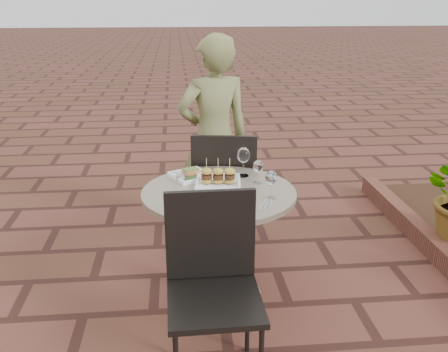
{
  "coord_description": "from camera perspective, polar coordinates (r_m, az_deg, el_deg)",
  "views": [
    {
      "loc": [
        -0.24,
        -2.58,
        1.79
      ],
      "look_at": [
        0.02,
        0.11,
        0.82
      ],
      "focal_mm": 40.0,
      "sensor_mm": 36.0,
      "label": 1
    }
  ],
  "objects": [
    {
      "name": "wine_glass_right",
      "position": [
        2.77,
        5.41,
        -0.33
      ],
      "size": [
        0.07,
        0.07,
        0.16
      ],
      "color": "white",
      "rests_on": "cafe_table"
    },
    {
      "name": "cutlery_set",
      "position": [
        2.72,
        4.91,
        -3.21
      ],
      "size": [
        0.13,
        0.19,
        0.0
      ],
      "primitive_type": null,
      "rotation": [
        0.0,
        0.0,
        -0.33
      ],
      "color": "silver",
      "rests_on": "cafe_table"
    },
    {
      "name": "ground",
      "position": [
        3.15,
        -0.24,
        -14.85
      ],
      "size": [
        60.0,
        60.0,
        0.0
      ],
      "primitive_type": "plane",
      "color": "#572B22",
      "rests_on": "ground"
    },
    {
      "name": "cafe_table",
      "position": [
        3.0,
        -0.57,
        -6.07
      ],
      "size": [
        0.9,
        0.9,
        0.73
      ],
      "color": "gray",
      "rests_on": "ground"
    },
    {
      "name": "chair_near",
      "position": [
        2.43,
        -1.31,
        -10.96
      ],
      "size": [
        0.45,
        0.45,
        0.93
      ],
      "rotation": [
        0.0,
        0.0,
        0.02
      ],
      "color": "black",
      "rests_on": "ground"
    },
    {
      "name": "chair_far",
      "position": [
        3.51,
        0.05,
        -0.93
      ],
      "size": [
        0.49,
        0.49,
        0.93
      ],
      "rotation": [
        0.0,
        0.0,
        3.01
      ],
      "color": "black",
      "rests_on": "ground"
    },
    {
      "name": "plate_salmon",
      "position": [
        3.11,
        -3.84,
        0.1
      ],
      "size": [
        0.29,
        0.29,
        0.06
      ],
      "rotation": [
        0.0,
        0.0,
        0.48
      ],
      "color": "white",
      "rests_on": "cafe_table"
    },
    {
      "name": "steel_ramekin",
      "position": [
        3.05,
        -4.96,
        -0.2
      ],
      "size": [
        0.06,
        0.06,
        0.04
      ],
      "primitive_type": "cylinder",
      "rotation": [
        0.0,
        0.0,
        -0.03
      ],
      "color": "silver",
      "rests_on": "cafe_table"
    },
    {
      "name": "plate_tuna",
      "position": [
        2.7,
        -1.06,
        -2.97
      ],
      "size": [
        0.32,
        0.32,
        0.03
      ],
      "rotation": [
        0.0,
        0.0,
        0.26
      ],
      "color": "white",
      "rests_on": "cafe_table"
    },
    {
      "name": "plate_sliders",
      "position": [
        2.97,
        -0.67,
        -0.41
      ],
      "size": [
        0.29,
        0.29,
        0.17
      ],
      "rotation": [
        0.0,
        0.0,
        -0.1
      ],
      "color": "white",
      "rests_on": "cafe_table"
    },
    {
      "name": "wine_glass_mid",
      "position": [
        3.1,
        2.24,
        2.33
      ],
      "size": [
        0.08,
        0.08,
        0.19
      ],
      "color": "white",
      "rests_on": "cafe_table"
    },
    {
      "name": "wine_glass_far",
      "position": [
        2.99,
        3.89,
        1.06
      ],
      "size": [
        0.06,
        0.06,
        0.14
      ],
      "color": "white",
      "rests_on": "cafe_table"
    },
    {
      "name": "planter_curb",
      "position": [
        3.82,
        24.23,
        -8.78
      ],
      "size": [
        0.12,
        3.0,
        0.15
      ],
      "primitive_type": "cube",
      "color": "brown",
      "rests_on": "ground"
    },
    {
      "name": "diner",
      "position": [
        3.81,
        -1.16,
        4.34
      ],
      "size": [
        0.64,
        0.5,
        1.55
      ],
      "primitive_type": "imported",
      "rotation": [
        0.0,
        0.0,
        3.39
      ],
      "color": "olive",
      "rests_on": "ground"
    }
  ]
}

